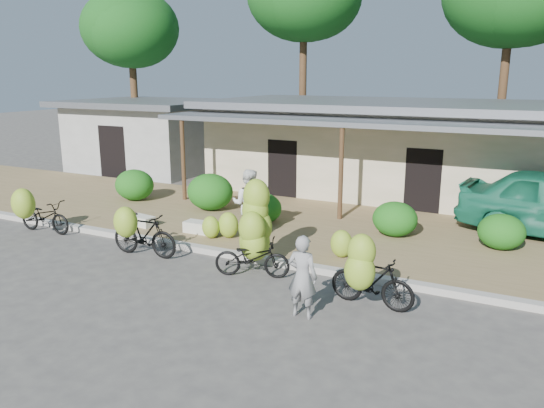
{
  "coord_description": "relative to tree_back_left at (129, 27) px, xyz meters",
  "views": [
    {
      "loc": [
        4.99,
        -8.41,
        4.31
      ],
      "look_at": [
        -0.65,
        2.9,
        1.2
      ],
      "focal_mm": 35.0,
      "sensor_mm": 36.0,
      "label": 1
    }
  ],
  "objects": [
    {
      "name": "shop_main",
      "position": [
        13.69,
        -2.18,
        -4.86
      ],
      "size": [
        13.0,
        8.5,
        3.35
      ],
      "color": "beige",
      "rests_on": "ground"
    },
    {
      "name": "hedge_0",
      "position": [
        6.63,
        -7.84,
        -5.94
      ],
      "size": [
        1.35,
        1.21,
        1.05
      ],
      "primitive_type": "ellipsoid",
      "color": "#165513",
      "rests_on": "sidewalk"
    },
    {
      "name": "hedge_3",
      "position": [
        15.56,
        -8.0,
        -6.01
      ],
      "size": [
        1.18,
        1.07,
        0.92
      ],
      "primitive_type": "ellipsoid",
      "color": "#165513",
      "rests_on": "sidewalk"
    },
    {
      "name": "hedge_4",
      "position": [
        18.16,
        -7.92,
        -6.03
      ],
      "size": [
        1.12,
        1.01,
        0.88
      ],
      "primitive_type": "ellipsoid",
      "color": "#165513",
      "rests_on": "sidewalk"
    },
    {
      "name": "shop_grey",
      "position": [
        2.69,
        -2.12,
        -4.97
      ],
      "size": [
        7.0,
        6.0,
        3.15
      ],
      "color": "#AEADA8",
      "rests_on": "ground"
    },
    {
      "name": "hedge_2",
      "position": [
        11.85,
        -8.45,
        -6.03
      ],
      "size": [
        1.13,
        1.01,
        0.88
      ],
      "primitive_type": "ellipsoid",
      "color": "#165513",
      "rests_on": "sidewalk"
    },
    {
      "name": "hedge_1",
      "position": [
        9.66,
        -7.81,
        -5.89
      ],
      "size": [
        1.48,
        1.33,
        1.15
      ],
      "primitive_type": "ellipsoid",
      "color": "#165513",
      "rests_on": "sidewalk"
    },
    {
      "name": "bystander",
      "position": [
        12.19,
        -9.87,
        -5.55
      ],
      "size": [
        1.02,
        0.88,
        1.83
      ],
      "primitive_type": "imported",
      "rotation": [
        0.0,
        0.0,
        3.37
      ],
      "color": "white",
      "rests_on": "sidewalk"
    },
    {
      "name": "bike_right",
      "position": [
        16.18,
        -12.5,
        -5.92
      ],
      "size": [
        1.69,
        1.19,
        1.6
      ],
      "rotation": [
        0.0,
        0.0,
        1.48
      ],
      "color": "black",
      "rests_on": "ground"
    },
    {
      "name": "bike_far_left",
      "position": [
        6.68,
        -11.78,
        -6.01
      ],
      "size": [
        1.77,
        1.26,
        1.38
      ],
      "rotation": [
        0.0,
        0.0,
        1.6
      ],
      "color": "black",
      "rests_on": "ground"
    },
    {
      "name": "ground",
      "position": [
        13.69,
        -13.11,
        -6.59
      ],
      "size": [
        100.0,
        100.0,
        0.0
      ],
      "primitive_type": "plane",
      "color": "#474542",
      "rests_on": "ground"
    },
    {
      "name": "loose_banana_b",
      "position": [
        11.7,
        -10.11,
        -6.12
      ],
      "size": [
        0.55,
        0.47,
        0.69
      ],
      "primitive_type": "ellipsoid",
      "color": "#93BD2F",
      "rests_on": "sidewalk"
    },
    {
      "name": "loose_banana_a",
      "position": [
        11.31,
        -10.35,
        -6.17
      ],
      "size": [
        0.48,
        0.4,
        0.59
      ],
      "primitive_type": "ellipsoid",
      "color": "#93BD2F",
      "rests_on": "sidewalk"
    },
    {
      "name": "sidewalk",
      "position": [
        13.69,
        -8.11,
        -6.53
      ],
      "size": [
        60.0,
        6.0,
        0.12
      ],
      "primitive_type": "cube",
      "color": "olive",
      "rests_on": "ground"
    },
    {
      "name": "sack_far",
      "position": [
        8.92,
        -10.23,
        -6.33
      ],
      "size": [
        0.8,
        0.5,
        0.28
      ],
      "primitive_type": "cube",
      "rotation": [
        0.0,
        0.0,
        -0.16
      ],
      "color": "silver",
      "rests_on": "sidewalk"
    },
    {
      "name": "curb",
      "position": [
        13.69,
        -11.11,
        -6.51
      ],
      "size": [
        60.0,
        0.25,
        0.15
      ],
      "primitive_type": "cube",
      "color": "#A8A399",
      "rests_on": "ground"
    },
    {
      "name": "bike_center",
      "position": [
        13.34,
        -11.7,
        -5.76
      ],
      "size": [
        1.75,
        1.34,
        2.07
      ],
      "rotation": [
        0.0,
        0.0,
        1.88
      ],
      "color": "black",
      "rests_on": "ground"
    },
    {
      "name": "sack_near",
      "position": [
        10.77,
        -10.07,
        -6.32
      ],
      "size": [
        0.85,
        0.41,
        0.3
      ],
      "primitive_type": "cube",
      "rotation": [
        0.0,
        0.0,
        0.01
      ],
      "color": "silver",
      "rests_on": "sidewalk"
    },
    {
      "name": "tree_back_left",
      "position": [
        0.0,
        0.0,
        0.0
      ],
      "size": [
        4.93,
        4.79,
        8.42
      ],
      "color": "#503720",
      "rests_on": "ground"
    },
    {
      "name": "vendor",
      "position": [
        15.19,
        -13.31,
        -5.81
      ],
      "size": [
        0.57,
        0.37,
        1.55
      ],
      "primitive_type": "imported",
      "rotation": [
        0.0,
        0.0,
        3.15
      ],
      "color": "gray",
      "rests_on": "ground"
    },
    {
      "name": "bike_left",
      "position": [
        10.46,
        -12.07,
        -5.96
      ],
      "size": [
        1.82,
        1.2,
        1.38
      ],
      "rotation": [
        0.0,
        0.0,
        1.63
      ],
      "color": "black",
      "rests_on": "ground"
    },
    {
      "name": "loose_banana_c",
      "position": [
        14.87,
        -10.23,
        -6.14
      ],
      "size": [
        0.53,
        0.45,
        0.66
      ],
      "primitive_type": "ellipsoid",
      "color": "#93BD2F",
      "rests_on": "sidewalk"
    }
  ]
}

